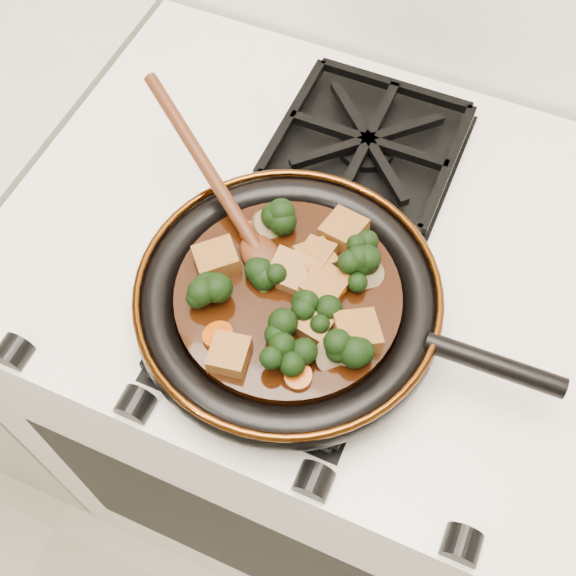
% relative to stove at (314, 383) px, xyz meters
% --- Properties ---
extents(stove, '(0.76, 0.60, 0.90)m').
position_rel_stove_xyz_m(stove, '(0.00, 0.00, 0.00)').
color(stove, white).
rests_on(stove, ground).
extents(burner_grate_front, '(0.23, 0.23, 0.03)m').
position_rel_stove_xyz_m(burner_grate_front, '(0.00, -0.14, 0.46)').
color(burner_grate_front, black).
rests_on(burner_grate_front, stove).
extents(burner_grate_back, '(0.23, 0.23, 0.03)m').
position_rel_stove_xyz_m(burner_grate_back, '(0.00, 0.14, 0.46)').
color(burner_grate_back, black).
rests_on(burner_grate_back, stove).
extents(skillet, '(0.45, 0.33, 0.05)m').
position_rel_stove_xyz_m(skillet, '(0.01, -0.12, 0.49)').
color(skillet, black).
rests_on(skillet, burner_grate_front).
extents(braising_sauce, '(0.24, 0.24, 0.02)m').
position_rel_stove_xyz_m(braising_sauce, '(0.00, -0.12, 0.50)').
color(braising_sauce, black).
rests_on(braising_sauce, skillet).
extents(tofu_cube_0, '(0.06, 0.06, 0.03)m').
position_rel_stove_xyz_m(tofu_cube_0, '(0.09, -0.14, 0.52)').
color(tofu_cube_0, brown).
rests_on(tofu_cube_0, braising_sauce).
extents(tofu_cube_1, '(0.04, 0.04, 0.03)m').
position_rel_stove_xyz_m(tofu_cube_1, '(-0.00, -0.10, 0.52)').
color(tofu_cube_1, brown).
rests_on(tofu_cube_1, braising_sauce).
extents(tofu_cube_2, '(0.05, 0.05, 0.03)m').
position_rel_stove_xyz_m(tofu_cube_2, '(0.03, -0.03, 0.52)').
color(tofu_cube_2, brown).
rests_on(tofu_cube_2, braising_sauce).
extents(tofu_cube_3, '(0.06, 0.06, 0.03)m').
position_rel_stove_xyz_m(tofu_cube_3, '(-0.08, -0.12, 0.52)').
color(tofu_cube_3, brown).
rests_on(tofu_cube_3, braising_sauce).
extents(tofu_cube_4, '(0.04, 0.04, 0.03)m').
position_rel_stove_xyz_m(tofu_cube_4, '(0.02, -0.07, 0.52)').
color(tofu_cube_4, brown).
rests_on(tofu_cube_4, braising_sauce).
extents(tofu_cube_5, '(0.05, 0.05, 0.03)m').
position_rel_stove_xyz_m(tofu_cube_5, '(0.04, -0.11, 0.52)').
color(tofu_cube_5, brown).
rests_on(tofu_cube_5, braising_sauce).
extents(tofu_cube_6, '(0.04, 0.04, 0.02)m').
position_rel_stove_xyz_m(tofu_cube_6, '(0.04, -0.15, 0.52)').
color(tofu_cube_6, brown).
rests_on(tofu_cube_6, braising_sauce).
extents(tofu_cube_7, '(0.05, 0.05, 0.03)m').
position_rel_stove_xyz_m(tofu_cube_7, '(0.02, -0.08, 0.52)').
color(tofu_cube_7, brown).
rests_on(tofu_cube_7, braising_sauce).
extents(tofu_cube_8, '(0.04, 0.04, 0.02)m').
position_rel_stove_xyz_m(tofu_cube_8, '(-0.02, -0.21, 0.52)').
color(tofu_cube_8, brown).
rests_on(tofu_cube_8, braising_sauce).
extents(broccoli_floret_0, '(0.06, 0.06, 0.05)m').
position_rel_stove_xyz_m(broccoli_floret_0, '(-0.02, -0.13, 0.52)').
color(broccoli_floret_0, black).
rests_on(broccoli_floret_0, braising_sauce).
extents(broccoli_floret_1, '(0.08, 0.09, 0.07)m').
position_rel_stove_xyz_m(broccoli_floret_1, '(-0.04, -0.06, 0.52)').
color(broccoli_floret_1, black).
rests_on(broccoli_floret_1, braising_sauce).
extents(broccoli_floret_2, '(0.09, 0.08, 0.07)m').
position_rel_stove_xyz_m(broccoli_floret_2, '(0.06, -0.08, 0.52)').
color(broccoli_floret_2, black).
rests_on(broccoli_floret_2, braising_sauce).
extents(broccoli_floret_3, '(0.07, 0.08, 0.06)m').
position_rel_stove_xyz_m(broccoli_floret_3, '(0.09, -0.16, 0.52)').
color(broccoli_floret_3, black).
rests_on(broccoli_floret_3, braising_sauce).
extents(broccoli_floret_4, '(0.09, 0.08, 0.07)m').
position_rel_stove_xyz_m(broccoli_floret_4, '(0.04, -0.14, 0.52)').
color(broccoli_floret_4, black).
rests_on(broccoli_floret_4, braising_sauce).
extents(broccoli_floret_5, '(0.09, 0.09, 0.07)m').
position_rel_stove_xyz_m(broccoli_floret_5, '(0.06, -0.05, 0.52)').
color(broccoli_floret_5, black).
rests_on(broccoli_floret_5, braising_sauce).
extents(broccoli_floret_6, '(0.08, 0.08, 0.06)m').
position_rel_stove_xyz_m(broccoli_floret_6, '(0.04, -0.20, 0.52)').
color(broccoli_floret_6, black).
rests_on(broccoli_floret_6, braising_sauce).
extents(broccoli_floret_7, '(0.09, 0.09, 0.08)m').
position_rel_stove_xyz_m(broccoli_floret_7, '(0.02, -0.17, 0.52)').
color(broccoli_floret_7, black).
rests_on(broccoli_floret_7, braising_sauce).
extents(broccoli_floret_8, '(0.08, 0.08, 0.08)m').
position_rel_stove_xyz_m(broccoli_floret_8, '(-0.07, -0.16, 0.52)').
color(broccoli_floret_8, black).
rests_on(broccoli_floret_8, braising_sauce).
extents(carrot_coin_0, '(0.03, 0.03, 0.02)m').
position_rel_stove_xyz_m(carrot_coin_0, '(-0.00, -0.09, 0.51)').
color(carrot_coin_0, '#A13C04').
rests_on(carrot_coin_0, braising_sauce).
extents(carrot_coin_1, '(0.03, 0.03, 0.02)m').
position_rel_stove_xyz_m(carrot_coin_1, '(-0.04, -0.20, 0.51)').
color(carrot_coin_1, '#A13C04').
rests_on(carrot_coin_1, braising_sauce).
extents(carrot_coin_2, '(0.03, 0.03, 0.01)m').
position_rel_stove_xyz_m(carrot_coin_2, '(0.05, -0.21, 0.51)').
color(carrot_coin_2, '#A13C04').
rests_on(carrot_coin_2, braising_sauce).
extents(carrot_coin_3, '(0.03, 0.03, 0.02)m').
position_rel_stove_xyz_m(carrot_coin_3, '(0.05, -0.10, 0.51)').
color(carrot_coin_3, '#A13C04').
rests_on(carrot_coin_3, braising_sauce).
extents(carrot_coin_4, '(0.03, 0.03, 0.01)m').
position_rel_stove_xyz_m(carrot_coin_4, '(-0.06, -0.07, 0.51)').
color(carrot_coin_4, '#A13C04').
rests_on(carrot_coin_4, braising_sauce).
extents(mushroom_slice_0, '(0.05, 0.05, 0.03)m').
position_rel_stove_xyz_m(mushroom_slice_0, '(0.07, -0.17, 0.52)').
color(mushroom_slice_0, brown).
rests_on(mushroom_slice_0, braising_sauce).
extents(mushroom_slice_1, '(0.04, 0.04, 0.03)m').
position_rel_stove_xyz_m(mushroom_slice_1, '(-0.05, -0.06, 0.52)').
color(mushroom_slice_1, brown).
rests_on(mushroom_slice_1, braising_sauce).
extents(mushroom_slice_2, '(0.05, 0.05, 0.03)m').
position_rel_stove_xyz_m(mushroom_slice_2, '(0.07, -0.07, 0.52)').
color(mushroom_slice_2, brown).
rests_on(mushroom_slice_2, braising_sauce).
extents(mushroom_slice_3, '(0.03, 0.03, 0.03)m').
position_rel_stove_xyz_m(mushroom_slice_3, '(0.06, -0.06, 0.52)').
color(mushroom_slice_3, brown).
rests_on(mushroom_slice_3, braising_sauce).
extents(mushroom_slice_4, '(0.03, 0.03, 0.03)m').
position_rel_stove_xyz_m(mushroom_slice_4, '(0.08, -0.17, 0.52)').
color(mushroom_slice_4, brown).
rests_on(mushroom_slice_4, braising_sauce).
extents(wooden_spoon, '(0.14, 0.11, 0.24)m').
position_rel_stove_xyz_m(wooden_spoon, '(-0.10, -0.06, 0.53)').
color(wooden_spoon, '#47200F').
rests_on(wooden_spoon, braising_sauce).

